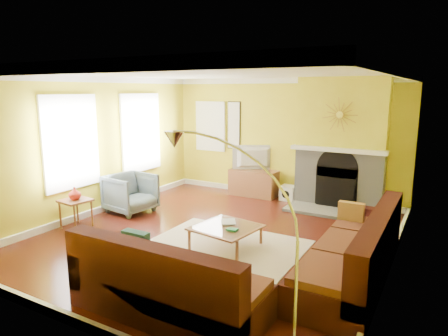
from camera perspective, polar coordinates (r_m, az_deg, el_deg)
The scene contains 27 objects.
floor at distance 6.86m, azimuth -1.22°, elevation -9.82°, with size 5.50×6.00×0.02m, color #561C12.
ceiling at distance 6.41m, azimuth -1.32°, elevation 13.53°, with size 5.50×6.00×0.02m, color white.
wall_back at distance 9.19m, azimuth 8.43°, elevation 4.18°, with size 5.50×0.02×2.70m, color gold.
wall_front at distance 4.26m, azimuth -22.56°, elevation -4.56°, with size 5.50×0.02×2.70m, color gold.
wall_left at distance 8.25m, azimuth -17.99°, elevation 2.97°, with size 0.02×6.00×2.70m, color gold.
wall_right at distance 5.63m, azimuth 23.63°, elevation -0.99°, with size 0.02×6.00×2.70m, color gold.
baseboard at distance 6.83m, azimuth -1.22°, elevation -9.27°, with size 5.50×6.00×0.12m, color white, non-canonical shape.
crown_molding at distance 6.41m, azimuth -1.32°, elevation 12.90°, with size 5.50×6.00×0.12m, color white, non-canonical shape.
window_left_near at distance 9.12m, azimuth -11.85°, elevation 4.96°, with size 0.06×1.22×1.72m, color white.
window_left_far at distance 7.81m, azimuth -21.10°, elevation 3.45°, with size 0.06×1.22×1.72m, color white.
window_back at distance 9.96m, azimuth -1.93°, elevation 5.98°, with size 0.82×0.06×1.22m, color white.
wall_art at distance 9.64m, azimuth 1.41°, elevation 6.11°, with size 0.34×0.04×1.14m, color white.
fireplace at distance 8.59m, azimuth 16.35°, elevation 3.37°, with size 1.80×0.40×2.70m, color gray, non-canonical shape.
mantel at distance 8.37m, azimuth 15.92°, elevation 2.51°, with size 1.92×0.22×0.08m, color white.
hearth at distance 8.34m, azimuth 14.96°, elevation -6.07°, with size 1.80×0.70×0.06m, color gray.
sunburst at distance 8.31m, azimuth 16.20°, elevation 7.30°, with size 0.70×0.04×0.70m, color olive, non-canonical shape.
rug at distance 6.45m, azimuth 0.11°, elevation -11.05°, with size 2.40×1.80×0.02m, color beige.
sectional_sofa at distance 5.47m, azimuth 5.11°, elevation -10.27°, with size 3.10×3.70×0.90m, color #3A1512, non-canonical shape.
coffee_table at distance 6.32m, azimuth 0.29°, elevation -9.84°, with size 0.91×0.91×0.36m, color white, non-canonical shape.
media_console at distance 9.36m, azimuth 4.25°, elevation -2.11°, with size 1.10×0.50×0.61m, color brown.
tv at distance 9.25m, azimuth 4.30°, elevation 1.46°, with size 1.00×0.13×0.57m, color black.
subwoofer at distance 9.11m, azimuth 9.16°, elevation -3.52°, with size 0.32×0.32×0.32m, color white.
armchair at distance 8.28m, azimuth -13.18°, elevation -3.52°, with size 0.84×0.86×0.78m, color slate.
side_table at distance 7.66m, azimuth -20.36°, elevation -6.13°, with size 0.47×0.47×0.52m, color brown, non-canonical shape.
vase at distance 7.56m, azimuth -20.55°, elevation -3.42°, with size 0.22×0.22×0.23m, color red.
book at distance 6.39m, azimuth -0.39°, elevation -7.73°, with size 0.22×0.30×0.03m, color white.
arc_lamp at distance 3.61m, azimuth 1.79°, elevation -11.84°, with size 1.32×0.36×2.06m, color silver, non-canonical shape.
Camera 1 is at (3.29, -5.50, 2.44)m, focal length 32.00 mm.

